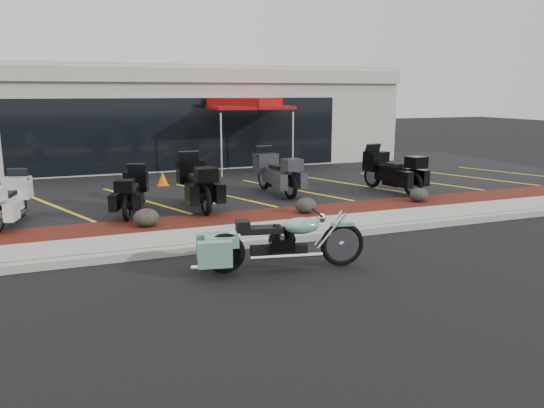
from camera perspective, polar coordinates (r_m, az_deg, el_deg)
name	(u,v)px	position (r m, az deg, el deg)	size (l,w,h in m)	color
ground	(303,255)	(10.02, 3.35, -5.51)	(90.00, 90.00, 0.00)	black
curb	(285,239)	(10.79, 1.38, -3.80)	(24.00, 0.25, 0.15)	gray
sidewalk	(272,231)	(11.42, 0.04, -2.91)	(24.00, 1.20, 0.15)	gray
mulch_bed	(254,219)	(12.51, -1.94, -1.58)	(24.00, 1.20, 0.16)	#3E100E
upper_lot	(200,183)	(17.60, -7.71, 2.25)	(26.00, 9.60, 0.15)	black
dealership_building	(165,116)	(23.52, -11.45, 9.27)	(18.00, 8.16, 4.00)	#9D998E
boulder_left	(146,217)	(11.73, -13.38, -1.42)	(0.55, 0.46, 0.39)	black
boulder_mid	(306,205)	(12.73, 3.65, -0.14)	(0.52, 0.43, 0.37)	black
boulder_right	(419,195)	(14.53, 15.53, 0.96)	(0.52, 0.43, 0.37)	black
hero_cruiser	(342,238)	(9.32, 7.58, -3.65)	(2.91, 0.74, 1.03)	#6AA58F
touring_white	(20,193)	(13.55, -25.50, 1.10)	(1.98, 0.76, 1.15)	silver
touring_black_front	(137,186)	(13.64, -14.28, 1.92)	(1.94, 0.74, 1.13)	black
touring_black_mid	(189,177)	(14.10, -8.88, 2.93)	(2.34, 0.89, 1.36)	black
touring_grey	(264,168)	(15.75, -0.89, 3.93)	(2.26, 0.86, 1.32)	#303136
touring_black_rear	(373,166)	(16.36, 10.78, 4.06)	(2.31, 0.88, 1.34)	black
traffic_cone	(163,178)	(16.87, -11.68, 2.70)	(0.34, 0.34, 0.44)	#E85F07
popup_canopy	(246,105)	(19.77, -2.85, 10.60)	(3.48, 3.48, 2.64)	silver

